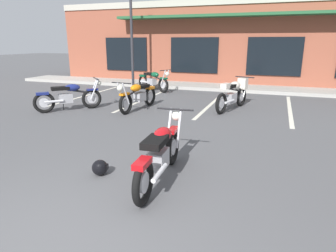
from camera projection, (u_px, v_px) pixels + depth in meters
ground_plane at (169, 142)px, 6.50m from camera, size 80.00×80.00×0.00m
sidewalk_kerb at (228, 87)px, 13.76m from camera, size 22.00×1.80×0.14m
brick_storefront_building at (241, 43)px, 16.56m from camera, size 18.63×6.59×4.03m
painted_stall_lines at (212, 104)px, 10.52m from camera, size 10.35×4.80×0.01m
motorcycle_foreground_classic at (160, 153)px, 4.60m from camera, size 0.66×2.11×0.98m
motorcycle_red_sportbike at (69, 96)px, 9.37m from camera, size 1.61×1.69×0.98m
motorcycle_silver_naked at (153, 80)px, 13.16m from camera, size 1.90×1.30×0.98m
motorcycle_blue_standard at (138, 95)px, 9.48m from camera, size 0.70×2.11×0.98m
motorcycle_green_cafe_racer at (234, 93)px, 9.53m from camera, size 0.94×2.05×0.98m
helmet_on_pavement at (100, 168)px, 4.89m from camera, size 0.26×0.26×0.26m
parking_lot_lamp_post at (130, 16)px, 13.21m from camera, size 0.24×0.76×4.92m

